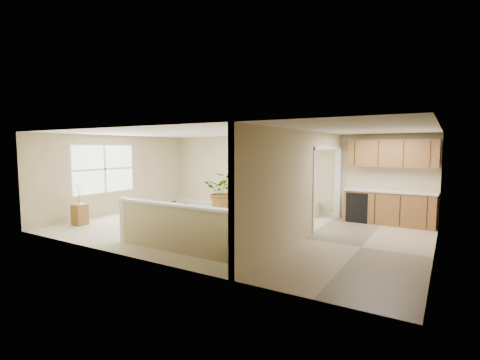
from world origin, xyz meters
The scene contains 20 objects.
floor centered at (0.00, 0.00, 0.00)m, with size 9.00×9.00×0.00m, color #C1B696.
back_wall centered at (0.00, 3.00, 1.25)m, with size 9.00×0.04×2.50m, color tan.
front_wall centered at (0.00, -3.00, 1.25)m, with size 9.00×0.04×2.50m, color tan.
left_wall centered at (-4.50, 0.00, 1.25)m, with size 0.04×6.00×2.50m, color tan.
right_wall centered at (4.50, 0.00, 1.25)m, with size 0.04×6.00×2.50m, color tan.
ceiling centered at (0.00, 0.00, 2.50)m, with size 9.00×6.00×0.04m, color white.
kitchen_vinyl centered at (3.15, 0.00, 0.00)m, with size 2.70×6.00×0.01m, color tan.
interior_partition centered at (1.80, 0.25, 1.22)m, with size 0.18×5.99×2.50m.
pony_half_wall centered at (0.08, -2.30, 0.52)m, with size 3.42×0.22×1.00m.
left_window centered at (-4.49, -0.50, 1.45)m, with size 0.05×2.15×1.45m, color white.
wall_art_left centered at (-0.95, 2.97, 1.75)m, with size 0.48×0.04×0.58m.
wall_mirror centered at (0.30, 2.97, 1.80)m, with size 0.55×0.04×0.55m.
kitchen_cabinets centered at (3.19, 2.73, 0.87)m, with size 2.36×0.65×2.33m.
piano centered at (-2.61, -0.27, 0.51)m, with size 1.61×1.66×1.22m.
piano_bench centered at (-1.78, -0.22, 0.26)m, with size 0.39×0.77×0.51m, color black.
loveseat centered at (0.40, 2.71, 0.37)m, with size 2.08×1.59×0.99m.
accent_table centered at (-1.10, 2.65, 0.40)m, with size 0.44×0.44×0.63m.
palm_plant centered at (-1.82, 2.12, 0.64)m, with size 1.44×1.34×1.30m.
small_plant centered at (1.01, 2.53, 0.20)m, with size 0.27×0.27×0.48m.
lamp_stand centered at (-3.93, -1.76, 0.48)m, with size 0.34×0.34×1.13m.
Camera 1 is at (4.69, -7.50, 2.10)m, focal length 26.00 mm.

